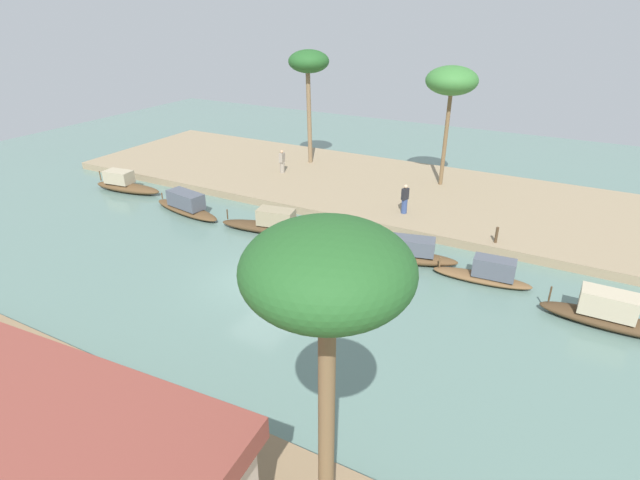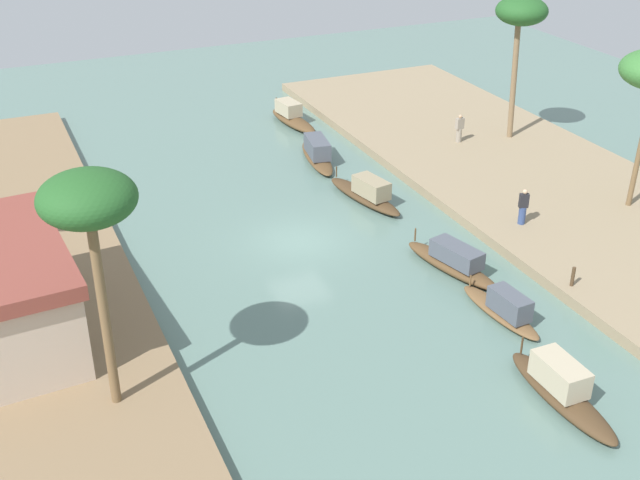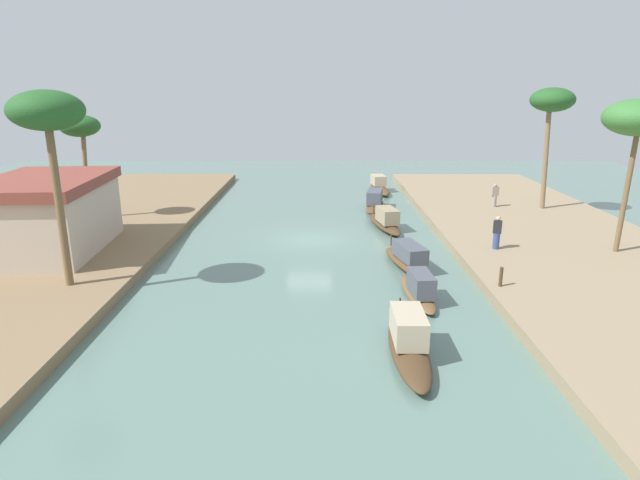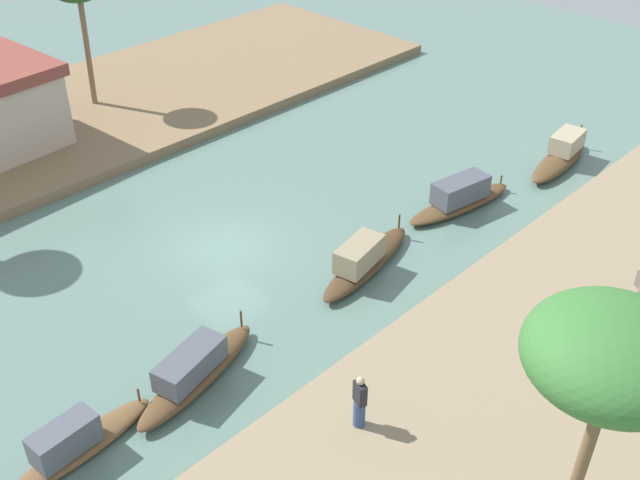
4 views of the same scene
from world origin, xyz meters
TOP-DOWN VIEW (x-y plane):
  - river_water at (0.00, 0.00)m, footprint 67.83×67.83m
  - riverbank_left at (0.00, -13.17)m, footprint 41.49×11.67m
  - riverbank_right at (0.00, 13.17)m, footprint 41.49×11.67m
  - sampan_upstream_small at (-4.99, -4.72)m, footprint 5.07×2.18m
  - sampan_open_hull at (8.14, -4.42)m, footprint 5.23×1.99m
  - sampan_midstream at (2.43, -4.52)m, footprint 5.35×2.07m
  - sampan_with_tall_canopy at (14.14, -5.38)m, footprint 4.93×1.72m
  - sampan_foreground at (-8.72, -4.58)m, footprint 4.26×1.26m
  - person_by_mooring at (-3.22, -9.35)m, footprint 0.41×0.46m
  - palm_tree_left_near at (-3.61, -15.17)m, footprint 3.08×3.08m

SIDE VIEW (x-z plane):
  - river_water at x=0.00m, z-range 0.00..0.00m
  - riverbank_left at x=0.00m, z-range 0.00..0.46m
  - riverbank_right at x=0.00m, z-range 0.00..0.46m
  - sampan_foreground at x=-8.72m, z-range -0.16..1.05m
  - sampan_with_tall_canopy at x=14.14m, z-range -0.19..1.14m
  - sampan_midstream at x=2.43m, z-range -0.19..1.15m
  - sampan_upstream_small at x=-4.99m, z-range -0.14..1.11m
  - sampan_open_hull at x=8.14m, z-range -0.15..1.15m
  - person_by_mooring at x=-3.22m, z-range 0.39..2.05m
  - palm_tree_left_near at x=-3.61m, z-range 3.16..10.41m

